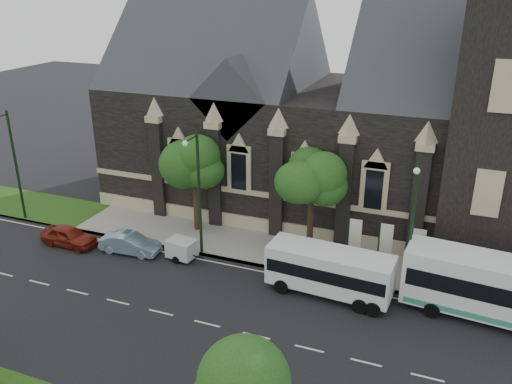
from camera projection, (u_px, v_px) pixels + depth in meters
The scene contains 15 objects.
ground at pixel (207, 324), 29.81m from camera, with size 160.00×160.00×0.00m, color black.
sidewalk at pixel (265, 249), 37.99m from camera, with size 80.00×5.00×0.15m, color gray.
museum at pixel (368, 116), 41.26m from camera, with size 40.00×17.70×29.90m.
tree_walk_right at pixel (316, 174), 35.81m from camera, with size 4.08×4.08×7.80m.
tree_walk_left at pixel (198, 160), 38.86m from camera, with size 3.91×3.91×7.64m.
street_lamp_near at pixel (412, 220), 30.66m from camera, with size 0.36×1.88×9.00m.
street_lamp_mid at pixel (198, 188), 35.37m from camera, with size 0.36×1.88×9.00m.
street_lamp_far at pixel (13, 160), 40.75m from camera, with size 0.36×1.88×9.00m.
banner_flag_left at pixel (352, 237), 34.58m from camera, with size 0.90×0.10×4.00m.
banner_flag_center at pixel (383, 242), 33.91m from camera, with size 0.90×0.10×4.00m.
banner_flag_right at pixel (415, 248), 33.24m from camera, with size 0.90×0.10×4.00m.
shuttle_bus at pixel (330, 270), 32.06m from camera, with size 7.77×3.12×2.94m.
box_trailer at pixel (182, 248), 36.42m from camera, with size 2.79×1.65×1.45m.
sedan at pixel (130, 244), 37.34m from camera, with size 1.51×4.34×1.43m, color #80A0B8.
car_far_red at pixel (69, 236), 38.40m from camera, with size 1.73×4.30×1.47m, color maroon.
Camera 1 is at (11.59, -22.14, 18.11)m, focal length 36.96 mm.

